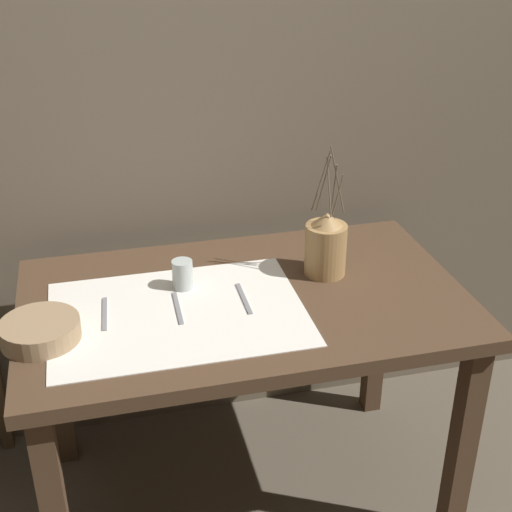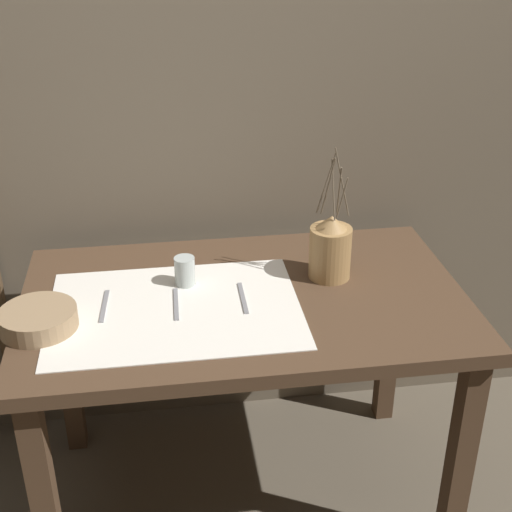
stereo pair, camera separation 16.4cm
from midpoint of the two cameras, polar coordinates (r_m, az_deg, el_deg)
ground_plane at (r=2.40m, az=1.23°, el=-18.38°), size 12.00×12.00×0.00m
stone_wall_back at (r=2.21m, az=-0.54°, el=13.73°), size 7.00×0.06×2.40m
wooden_table at (r=2.00m, az=1.41°, el=-5.70°), size 1.21×0.74×0.73m
linen_cloth at (r=1.89m, az=-4.01°, el=-4.33°), size 0.66×0.48×0.00m
pitcher_with_flowers at (r=2.03m, az=8.28°, el=0.53°), size 0.12×0.12×0.39m
wooden_bowl at (r=1.86m, az=-14.62°, el=-5.00°), size 0.20×0.20×0.05m
glass_tumbler_near at (r=1.98m, az=-3.38°, el=-1.26°), size 0.06×0.06×0.08m
fork_inner at (r=1.92m, az=-9.67°, el=-4.02°), size 0.02×0.16×0.00m
knife_center at (r=1.91m, az=-3.97°, el=-3.91°), size 0.02×0.16×0.00m
fork_outer at (r=1.93m, az=1.38°, el=-3.42°), size 0.01×0.16×0.00m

